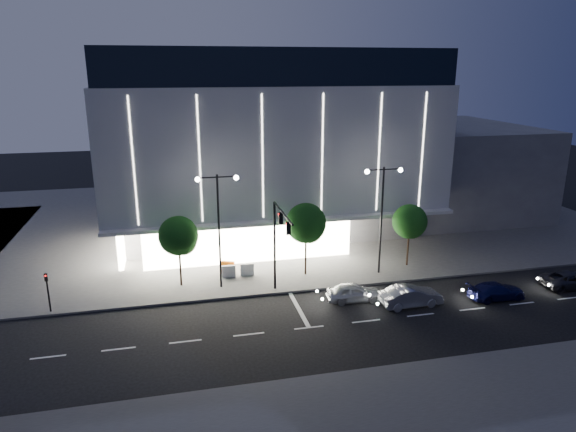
# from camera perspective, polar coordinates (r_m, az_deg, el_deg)

# --- Properties ---
(ground) EXTENTS (160.00, 160.00, 0.00)m
(ground) POSITION_cam_1_polar(r_m,az_deg,el_deg) (35.46, -1.49, -11.51)
(ground) COLOR black
(ground) RESTS_ON ground
(sidewalk_museum) EXTENTS (70.00, 40.00, 0.15)m
(sidewalk_museum) POSITION_cam_1_polar(r_m,az_deg,el_deg) (58.26, -1.36, -0.14)
(sidewalk_museum) COLOR #474747
(sidewalk_museum) RESTS_ON ground
(sidewalk_near) EXTENTS (70.00, 10.00, 0.15)m
(sidewalk_near) POSITION_cam_1_polar(r_m,az_deg,el_deg) (27.32, 15.15, -21.39)
(sidewalk_near) COLOR #474747
(sidewalk_near) RESTS_ON ground
(museum) EXTENTS (30.00, 25.80, 18.00)m
(museum) POSITION_cam_1_polar(r_m,az_deg,el_deg) (54.34, -3.18, 8.57)
(museum) COLOR #4C4C51
(museum) RESTS_ON ground
(annex_building) EXTENTS (16.00, 20.00, 10.00)m
(annex_building) POSITION_cam_1_polar(r_m,az_deg,el_deg) (64.54, 17.28, 5.24)
(annex_building) COLOR #4C4C51
(annex_building) RESTS_ON ground
(traffic_mast) EXTENTS (0.33, 5.89, 7.07)m
(traffic_mast) POSITION_cam_1_polar(r_m,az_deg,el_deg) (36.70, -1.05, -1.99)
(traffic_mast) COLOR black
(traffic_mast) RESTS_ON ground
(street_lamp_west) EXTENTS (3.16, 0.36, 9.00)m
(street_lamp_west) POSITION_cam_1_polar(r_m,az_deg,el_deg) (38.39, -7.73, 0.14)
(street_lamp_west) COLOR black
(street_lamp_west) RESTS_ON ground
(street_lamp_east) EXTENTS (3.16, 0.36, 9.00)m
(street_lamp_east) POSITION_cam_1_polar(r_m,az_deg,el_deg) (41.52, 10.42, 1.25)
(street_lamp_east) COLOR black
(street_lamp_east) RESTS_ON ground
(ped_signal_far) EXTENTS (0.22, 0.24, 3.00)m
(ped_signal_far) POSITION_cam_1_polar(r_m,az_deg,el_deg) (39.21, -25.15, -7.28)
(ped_signal_far) COLOR black
(ped_signal_far) RESTS_ON ground
(tree_left) EXTENTS (3.02, 3.02, 5.72)m
(tree_left) POSITION_cam_1_polar(r_m,az_deg,el_deg) (39.81, -12.03, -2.39)
(tree_left) COLOR black
(tree_left) RESTS_ON ground
(tree_mid) EXTENTS (3.25, 3.25, 6.15)m
(tree_mid) POSITION_cam_1_polar(r_m,az_deg,el_deg) (40.99, 2.04, -1.04)
(tree_mid) COLOR black
(tree_mid) RESTS_ON ground
(tree_right) EXTENTS (2.91, 2.91, 5.51)m
(tree_right) POSITION_cam_1_polar(r_m,az_deg,el_deg) (44.21, 13.38, -0.80)
(tree_right) COLOR black
(tree_right) RESTS_ON ground
(car_lead) EXTENTS (4.10, 1.93, 1.35)m
(car_lead) POSITION_cam_1_polar(r_m,az_deg,el_deg) (38.14, 7.32, -8.42)
(car_lead) COLOR #B2B5BA
(car_lead) RESTS_ON ground
(car_second) EXTENTS (4.59, 1.81, 1.49)m
(car_second) POSITION_cam_1_polar(r_m,az_deg,el_deg) (38.13, 13.48, -8.66)
(car_second) COLOR #A4A6AC
(car_second) RESTS_ON ground
(car_third) EXTENTS (4.32, 1.78, 1.25)m
(car_third) POSITION_cam_1_polar(r_m,az_deg,el_deg) (41.18, 22.15, -7.72)
(car_third) COLOR #131549
(car_third) RESTS_ON ground
(car_fourth) EXTENTS (4.51, 2.13, 1.25)m
(car_fourth) POSITION_cam_1_polar(r_m,az_deg,el_deg) (45.71, 28.82, -6.21)
(car_fourth) COLOR #333238
(car_fourth) RESTS_ON ground
(barrier_b) EXTENTS (1.11, 0.31, 1.00)m
(barrier_b) POSITION_cam_1_polar(r_m,az_deg,el_deg) (42.08, -4.56, -5.94)
(barrier_b) COLOR silver
(barrier_b) RESTS_ON sidewalk_museum
(barrier_c) EXTENTS (1.11, 0.66, 1.00)m
(barrier_c) POSITION_cam_1_polar(r_m,az_deg,el_deg) (42.71, -6.68, -5.66)
(barrier_c) COLOR #D85D0C
(barrier_c) RESTS_ON sidewalk_museum
(barrier_d) EXTENTS (1.11, 0.32, 1.00)m
(barrier_d) POSITION_cam_1_polar(r_m,az_deg,el_deg) (41.85, -6.60, -6.13)
(barrier_d) COLOR #B8B8B8
(barrier_d) RESTS_ON sidewalk_museum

